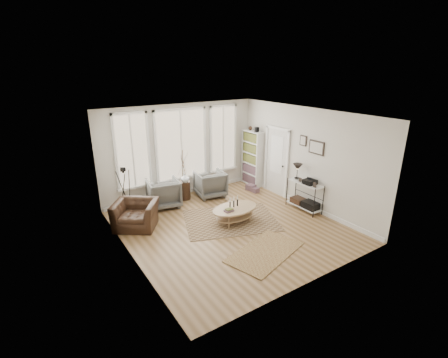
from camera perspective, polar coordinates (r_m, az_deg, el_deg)
room at (r=8.03m, az=1.17°, el=0.82°), size 5.50×5.54×2.90m
bay_window at (r=10.22m, az=-7.50°, el=5.79°), size 4.14×0.12×2.24m
door at (r=10.49m, az=9.23°, el=3.31°), size 0.09×1.06×2.22m
bookcase at (r=11.24m, az=5.01°, el=3.69°), size 0.31×0.85×2.06m
low_shelf at (r=9.59m, az=13.97°, el=-2.43°), size 0.38×1.08×1.30m
wall_art at (r=9.35m, az=15.36°, el=5.67°), size 0.04×0.88×0.44m
rug_main at (r=8.89m, az=1.15°, el=-7.20°), size 2.91×2.55×0.01m
rug_runner at (r=7.53m, az=7.22°, el=-12.60°), size 2.04×1.51×0.01m
coffee_table at (r=8.65m, az=1.89°, el=-5.64°), size 1.37×0.93×0.61m
armchair_left at (r=9.74m, az=-10.59°, el=-2.44°), size 1.04×1.06×0.83m
armchair_right at (r=10.35m, az=-2.45°, el=-0.83°), size 1.01×1.03×0.82m
side_table at (r=10.05m, az=-7.11°, el=0.62°), size 0.38×0.38×1.61m
vase at (r=10.01m, az=-6.86°, el=0.15°), size 0.29×0.29×0.27m
accent_chair at (r=8.71m, az=-15.26°, el=-6.03°), size 1.41×1.38×0.69m
tripod_camera at (r=9.22m, az=-16.92°, el=-2.63°), size 0.50×0.50×1.43m
book_stack_near at (r=10.94m, az=4.74°, el=-1.49°), size 0.32×0.36×0.19m
book_stack_far at (r=10.78m, az=5.50°, el=-1.94°), size 0.20×0.25×0.16m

